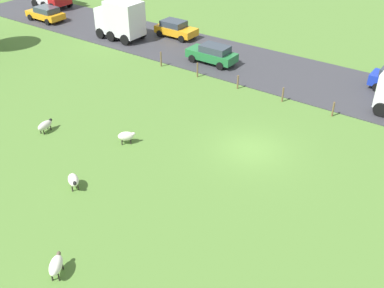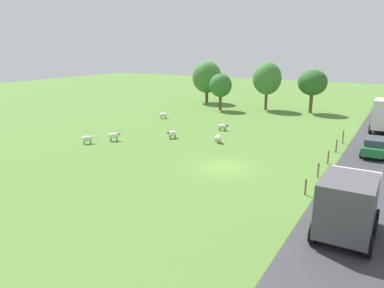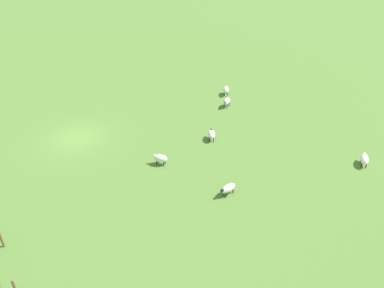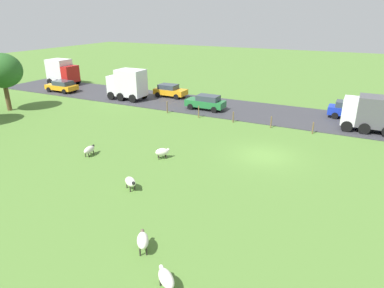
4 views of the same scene
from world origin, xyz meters
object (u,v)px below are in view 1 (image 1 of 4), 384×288
sheep_0 (73,180)px  truck_2 (121,19)px  car_0 (176,29)px  sheep_3 (45,125)px  car_2 (212,54)px  car_1 (46,13)px  sheep_5 (56,265)px  sheep_1 (126,136)px

sheep_0 → truck_2: (18.48, 13.82, 1.44)m
car_0 → sheep_3: bearing=-167.8°
car_0 → car_2: 7.38m
sheep_3 → car_1: size_ratio=0.30×
sheep_0 → car_0: 23.99m
car_1 → sheep_5: bearing=-128.4°
truck_2 → car_2: bearing=-90.5°
sheep_1 → sheep_5: bearing=-153.4°
sheep_1 → sheep_3: sheep_1 is taller
sheep_0 → car_0: size_ratio=0.28×
sheep_1 → truck_2: truck_2 is taller
car_0 → truck_2: bearing=130.9°
sheep_5 → sheep_0: bearing=41.4°
car_0 → sheep_5: bearing=-152.2°
sheep_1 → car_2: bearing=11.1°
sheep_5 → truck_2: bearing=37.7°
sheep_0 → car_1: size_ratio=0.26×
sheep_0 → car_0: (21.84, 9.94, 0.37)m
sheep_1 → truck_2: (13.62, 13.07, 1.44)m
sheep_0 → sheep_3: sheep_0 is taller
sheep_3 → sheep_5: sheep_5 is taller
sheep_5 → car_0: car_0 is taller
truck_2 → car_2: size_ratio=1.04×
truck_2 → car_2: 10.46m
sheep_1 → car_0: (16.98, 9.18, 0.37)m
sheep_1 → sheep_3: size_ratio=0.84×
sheep_3 → car_0: 19.39m
sheep_1 → sheep_5: sheep_5 is taller
car_2 → truck_2: bearing=89.5°
sheep_0 → sheep_1: sheep_1 is taller
sheep_1 → sheep_3: (-1.97, 5.09, -0.03)m
sheep_1 → car_2: 13.80m
sheep_1 → truck_2: 18.93m
sheep_0 → sheep_5: size_ratio=0.95×
sheep_0 → car_1: car_1 is taller
sheep_5 → car_1: size_ratio=0.27×
truck_2 → car_0: bearing=-49.1°
car_0 → car_1: 14.84m
sheep_0 → sheep_3: size_ratio=0.88×
sheep_5 → car_2: bearing=17.7°
sheep_1 → car_0: 19.31m
sheep_1 → car_1: bearing=60.9°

